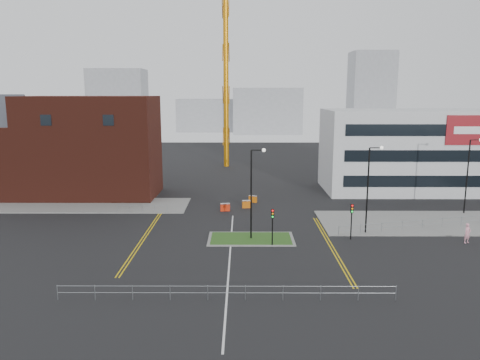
{
  "coord_description": "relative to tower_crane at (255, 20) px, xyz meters",
  "views": [
    {
      "loc": [
        1.08,
        -37.01,
        14.52
      ],
      "look_at": [
        0.87,
        13.58,
        5.0
      ],
      "focal_mm": 35.0,
      "sensor_mm": 36.0,
      "label": 1
    }
  ],
  "objects": [
    {
      "name": "railing_left",
      "position": [
        -14.6,
        -37.23,
        -27.17
      ],
      "size": [
        6.05,
        0.05,
        1.1
      ],
      "color": "gray",
      "rests_on": "ground"
    },
    {
      "name": "tower_crane",
      "position": [
        0.0,
        0.0,
        0.0
      ],
      "size": [
        53.0,
        3.21,
        40.62
      ],
      "color": "orange",
      "rests_on": "ground"
    },
    {
      "name": "skyline_a",
      "position": [
        -43.6,
        64.77,
        -16.91
      ],
      "size": [
        18.0,
        12.0,
        22.0
      ],
      "primitive_type": "cube",
      "color": "gray",
      "rests_on": "ground"
    },
    {
      "name": "skyline_b",
      "position": [
        6.4,
        74.77,
        -19.91
      ],
      "size": [
        24.0,
        12.0,
        16.0
      ],
      "primitive_type": "cube",
      "color": "gray",
      "rests_on": "ground"
    },
    {
      "name": "yellow_right_a",
      "position": [
        5.9,
        -49.23,
        -27.91
      ],
      "size": [
        0.12,
        20.0,
        0.01
      ],
      "primitive_type": "cube",
      "color": "gold",
      "rests_on": "ground"
    },
    {
      "name": "island_kerb",
      "position": [
        -1.6,
        -47.23,
        -27.87
      ],
      "size": [
        8.6,
        4.6,
        0.08
      ],
      "primitive_type": "cube",
      "color": "slate",
      "rests_on": "ground"
    },
    {
      "name": "yellow_left_b",
      "position": [
        -12.3,
        -45.23,
        -27.91
      ],
      "size": [
        0.12,
        24.0,
        0.01
      ],
      "primitive_type": "cube",
      "color": "gold",
      "rests_on": "ground"
    },
    {
      "name": "barrier_right",
      "position": [
        -1.9,
        -34.31,
        -27.38
      ],
      "size": [
        1.21,
        0.51,
        0.99
      ],
      "color": "#C85A0B",
      "rests_on": "ground"
    },
    {
      "name": "traffic_light_right",
      "position": [
        8.4,
        -47.25,
        -25.34
      ],
      "size": [
        0.28,
        0.33,
        3.65
      ],
      "color": "black",
      "rests_on": "ground"
    },
    {
      "name": "barrier_mid",
      "position": [
        -1.05,
        -31.23,
        -27.42
      ],
      "size": [
        1.12,
        0.76,
        0.9
      ],
      "color": "orange",
      "rests_on": "ground"
    },
    {
      "name": "pavement_right",
      "position": [
        18.4,
        -41.23,
        -27.85
      ],
      "size": [
        24.0,
        10.0,
        0.12
      ],
      "primitive_type": "cube",
      "color": "slate",
      "rests_on": "ground"
    },
    {
      "name": "skyline_d",
      "position": [
        -11.6,
        84.77,
        -21.91
      ],
      "size": [
        30.0,
        12.0,
        12.0
      ],
      "primitive_type": "cube",
      "color": "gray",
      "rests_on": "ground"
    },
    {
      "name": "ground",
      "position": [
        -3.6,
        -55.23,
        -27.91
      ],
      "size": [
        200.0,
        200.0,
        0.0
      ],
      "primitive_type": "plane",
      "color": "black",
      "rests_on": "ground"
    },
    {
      "name": "yellow_left_a",
      "position": [
        -12.6,
        -45.23,
        -27.91
      ],
      "size": [
        0.12,
        24.0,
        0.01
      ],
      "primitive_type": "cube",
      "color": "gold",
      "rests_on": "ground"
    },
    {
      "name": "pedestrian",
      "position": [
        19.5,
        -48.33,
        -26.93
      ],
      "size": [
        0.84,
        0.71,
        1.97
      ],
      "primitive_type": "imported",
      "rotation": [
        0.0,
        0.0,
        0.4
      ],
      "color": "pink",
      "rests_on": "ground"
    },
    {
      "name": "centre_line",
      "position": [
        -3.6,
        -53.23,
        -27.91
      ],
      "size": [
        0.15,
        30.0,
        0.01
      ],
      "primitive_type": "cube",
      "color": "silver",
      "rests_on": "ground"
    },
    {
      "name": "streetlamp_right_far",
      "position": [
        24.61,
        -37.23,
        -22.5
      ],
      "size": [
        1.46,
        0.36,
        9.18
      ],
      "color": "black",
      "rests_on": "ground"
    },
    {
      "name": "skyline_c",
      "position": [
        41.4,
        69.77,
        -13.91
      ],
      "size": [
        14.0,
        12.0,
        28.0
      ],
      "primitive_type": "cube",
      "color": "gray",
      "rests_on": "ground"
    },
    {
      "name": "grass_island",
      "position": [
        -1.6,
        -47.23,
        -27.85
      ],
      "size": [
        8.0,
        4.0,
        0.12
      ],
      "primitive_type": "cube",
      "color": "#254717",
      "rests_on": "ground"
    },
    {
      "name": "traffic_light_island",
      "position": [
        0.4,
        -49.25,
        -25.34
      ],
      "size": [
        0.28,
        0.33,
        3.65
      ],
      "color": "black",
      "rests_on": "ground"
    },
    {
      "name": "office_block",
      "position": [
        22.4,
        -23.26,
        -21.91
      ],
      "size": [
        25.0,
        12.2,
        12.0
      ],
      "color": "silver",
      "rests_on": "ground"
    },
    {
      "name": "brick_building",
      "position": [
        -26.58,
        -27.23,
        -21.06
      ],
      "size": [
        24.2,
        10.07,
        14.24
      ],
      "color": "#4A1B12",
      "rests_on": "ground"
    },
    {
      "name": "railing_front",
      "position": [
        -3.6,
        -61.23,
        -27.13
      ],
      "size": [
        24.05,
        0.05,
        1.1
      ],
      "color": "gray",
      "rests_on": "ground"
    },
    {
      "name": "yellow_right_b",
      "position": [
        6.2,
        -49.23,
        -27.91
      ],
      "size": [
        0.12,
        20.0,
        0.01
      ],
      "primitive_type": "cube",
      "color": "gold",
      "rests_on": "ground"
    },
    {
      "name": "barrier_left",
      "position": [
        -4.6,
        -35.93,
        -27.38
      ],
      "size": [
        1.2,
        0.56,
        0.98
      ],
      "color": "red",
      "rests_on": "ground"
    },
    {
      "name": "railing_right",
      "position": [
        16.9,
        -43.73,
        -27.13
      ],
      "size": [
        19.05,
        5.05,
        1.1
      ],
      "color": "gray",
      "rests_on": "ground"
    },
    {
      "name": "pavement_left",
      "position": [
        -23.6,
        -33.23,
        -27.85
      ],
      "size": [
        28.0,
        8.0,
        0.12
      ],
      "primitive_type": "cube",
      "color": "slate",
      "rests_on": "ground"
    },
    {
      "name": "streetlamp_right_near",
      "position": [
        10.61,
        -45.23,
        -22.5
      ],
      "size": [
        1.46,
        0.36,
        9.18
      ],
      "color": "black",
      "rests_on": "ground"
    },
    {
      "name": "streetlamp_island",
      "position": [
        -1.39,
        -47.23,
        -22.5
      ],
      "size": [
        1.46,
        0.36,
        9.18
      ],
      "color": "black",
      "rests_on": "ground"
    }
  ]
}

